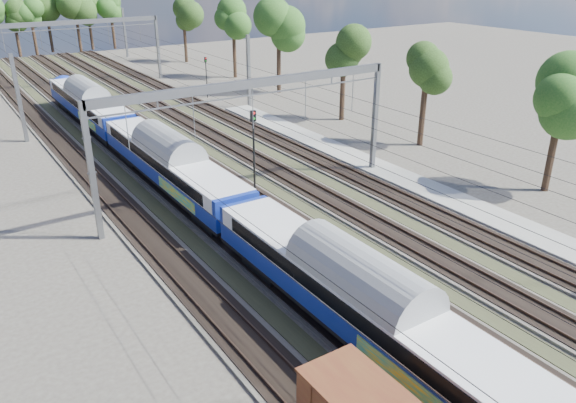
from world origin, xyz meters
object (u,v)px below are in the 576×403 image
signal_near (254,142)px  signal_far (206,72)px  worker (143,128)px  emu_train (171,158)px

signal_near → signal_far: 33.02m
worker → signal_far: (13.01, 12.17, 2.37)m
worker → emu_train: bearing=163.0°
emu_train → worker: size_ratio=37.23×
emu_train → worker: bearing=78.3°
emu_train → signal_far: 32.00m
signal_near → signal_far: (11.03, 31.11, -0.81)m
emu_train → signal_near: bearing=-34.2°
worker → signal_far: size_ratio=0.35×
worker → signal_far: signal_far is taller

